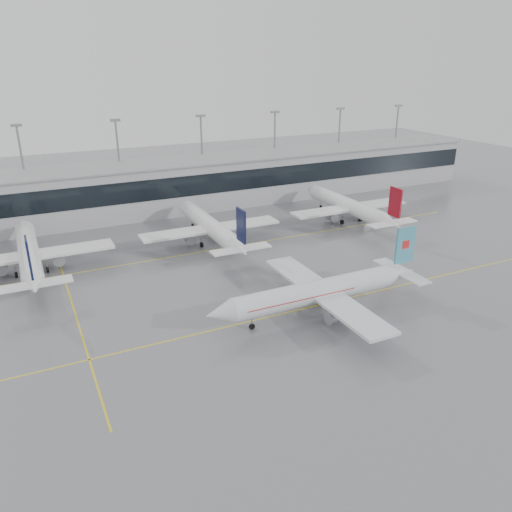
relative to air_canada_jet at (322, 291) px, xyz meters
name	(u,v)px	position (x,y,z in m)	size (l,w,h in m)	color
ground	(290,312)	(-4.28, 2.21, -3.68)	(320.00, 320.00, 0.00)	slate
taxi_line_main	(290,312)	(-4.28, 2.21, -3.67)	(120.00, 0.25, 0.01)	yellow
taxi_line_north	(218,249)	(-4.28, 32.21, -3.67)	(120.00, 0.25, 0.01)	yellow
taxi_line_cross	(74,311)	(-34.28, 17.21, -3.67)	(0.25, 60.00, 0.01)	yellow
terminal	(170,186)	(-4.28, 64.21, 2.32)	(180.00, 15.00, 12.00)	#AAAAAE
terminal_glass	(179,187)	(-4.28, 56.66, 3.82)	(180.00, 0.20, 5.00)	black
terminal_roof	(169,162)	(-4.28, 64.21, 8.52)	(182.00, 16.00, 0.40)	gray
light_masts	(162,154)	(-4.28, 70.21, 9.67)	(156.40, 1.00, 22.60)	gray
air_canada_jet	(322,291)	(0.00, 0.00, 0.00)	(36.66, 29.32, 11.59)	silver
parked_jet_b	(29,254)	(-39.28, 35.90, 0.03)	(29.64, 36.96, 11.72)	white
parked_jet_c	(211,227)	(-4.28, 35.90, 0.03)	(29.64, 36.96, 11.72)	white
parked_jet_d	(349,206)	(30.72, 35.90, 0.03)	(29.64, 36.96, 11.72)	white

